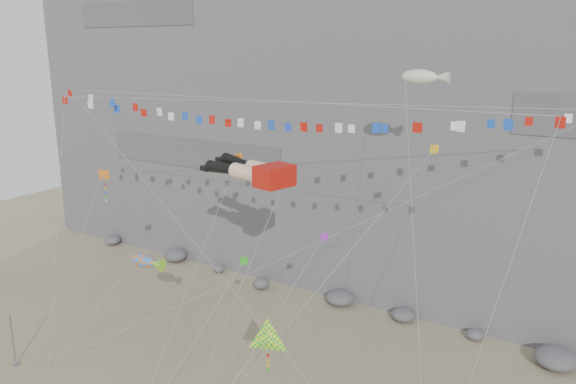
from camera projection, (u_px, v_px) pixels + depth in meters
name	position (u px, v px, depth m)	size (l,w,h in m)	color
cliff	(412.00, 23.00, 57.02)	(80.00, 28.00, 50.00)	slate
talus_boulders	(340.00, 298.00, 50.78)	(60.00, 3.00, 1.20)	slate
anchor_pole_left	(13.00, 340.00, 40.67)	(0.12, 0.12, 4.02)	gray
legs_kite	(252.00, 171.00, 39.01)	(8.53, 16.06, 19.55)	#B8150B
flag_banner_upper	(303.00, 103.00, 37.33)	(35.18, 16.20, 26.59)	#B8150B
flag_banner_lower	(256.00, 100.00, 34.01)	(33.73, 5.97, 24.27)	#B8150B
harlequin_kite	(104.00, 176.00, 40.56)	(3.90, 6.48, 15.03)	red
fish_windsock	(143.00, 261.00, 41.34)	(5.92, 6.18, 10.01)	#E35E0B
delta_kite	(267.00, 340.00, 31.40)	(5.16, 5.91, 9.23)	#FFF90D
blimp_windsock	(419.00, 78.00, 36.40)	(7.67, 12.39, 24.49)	beige
small_kite_a	(237.00, 161.00, 42.64)	(3.87, 16.33, 21.54)	orange
small_kite_b	(322.00, 241.00, 35.06)	(4.21, 9.81, 14.81)	purple
small_kite_c	(243.00, 263.00, 36.27)	(2.75, 9.32, 12.75)	#23A218
small_kite_d	(430.00, 155.00, 34.69)	(9.59, 15.98, 24.13)	#EDB114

